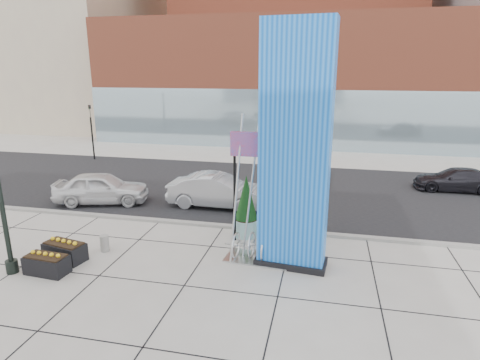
% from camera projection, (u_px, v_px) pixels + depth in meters
% --- Properties ---
extents(ground, '(160.00, 160.00, 0.00)m').
position_uv_depth(ground, '(167.00, 268.00, 13.93)').
color(ground, '#9E9991').
rests_on(ground, ground).
extents(street_asphalt, '(80.00, 12.00, 0.02)m').
position_uv_depth(street_asphalt, '(233.00, 187.00, 23.34)').
color(street_asphalt, black).
rests_on(street_asphalt, ground).
extents(curb_edge, '(80.00, 0.30, 0.12)m').
position_uv_depth(curb_edge, '(202.00, 224.00, 17.68)').
color(curb_edge, gray).
rests_on(curb_edge, ground).
extents(tower_podium, '(34.00, 10.00, 11.00)m').
position_uv_depth(tower_podium, '(284.00, 81.00, 37.65)').
color(tower_podium, '#A4482F').
rests_on(tower_podium, ground).
extents(tower_glass_front, '(34.00, 0.60, 5.00)m').
position_uv_depth(tower_glass_front, '(277.00, 119.00, 33.94)').
color(tower_glass_front, '#8CA5B2').
rests_on(tower_glass_front, ground).
extents(blue_pylon, '(2.56, 1.33, 8.20)m').
position_uv_depth(blue_pylon, '(295.00, 155.00, 13.11)').
color(blue_pylon, blue).
rests_on(blue_pylon, ground).
extents(public_art_sculpture, '(2.42, 1.36, 5.28)m').
position_uv_depth(public_art_sculpture, '(259.00, 224.00, 14.16)').
color(public_art_sculpture, silver).
rests_on(public_art_sculpture, ground).
extents(concrete_bollard, '(0.32, 0.32, 0.63)m').
position_uv_depth(concrete_bollard, '(105.00, 243.00, 15.14)').
color(concrete_bollard, gray).
rests_on(concrete_bollard, ground).
extents(overhead_street_sign, '(2.08, 0.31, 4.41)m').
position_uv_depth(overhead_street_sign, '(254.00, 149.00, 15.03)').
color(overhead_street_sign, black).
rests_on(overhead_street_sign, ground).
extents(round_planter_east, '(0.99, 0.99, 2.48)m').
position_uv_depth(round_planter_east, '(307.00, 211.00, 16.06)').
color(round_planter_east, '#9ACFCC').
rests_on(round_planter_east, ground).
extents(round_planter_mid, '(0.88, 0.88, 2.19)m').
position_uv_depth(round_planter_mid, '(273.00, 212.00, 16.39)').
color(round_planter_mid, '#9ACFCC').
rests_on(round_planter_mid, ground).
extents(round_planter_west, '(1.03, 1.03, 2.57)m').
position_uv_depth(round_planter_west, '(246.00, 208.00, 16.34)').
color(round_planter_west, '#9ACFCC').
rests_on(round_planter_west, ground).
extents(box_planter_north, '(1.61, 1.03, 0.82)m').
position_uv_depth(box_planter_north, '(65.00, 250.00, 14.40)').
color(box_planter_north, black).
rests_on(box_planter_north, ground).
extents(box_planter_south, '(1.47, 0.81, 0.78)m').
position_uv_depth(box_planter_south, '(47.00, 263.00, 13.48)').
color(box_planter_south, black).
rests_on(box_planter_south, ground).
extents(car_white_west, '(5.00, 3.01, 1.59)m').
position_uv_depth(car_white_west, '(101.00, 188.00, 20.43)').
color(car_white_west, silver).
rests_on(car_white_west, ground).
extents(car_silver_mid, '(4.95, 1.75, 1.63)m').
position_uv_depth(car_silver_mid, '(218.00, 191.00, 19.88)').
color(car_silver_mid, '#A8AAB0').
rests_on(car_silver_mid, ground).
extents(car_dark_east, '(4.41, 1.83, 1.27)m').
position_uv_depth(car_dark_east, '(456.00, 180.00, 22.53)').
color(car_dark_east, black).
rests_on(car_dark_east, ground).
extents(traffic_signal, '(0.15, 0.18, 4.10)m').
position_uv_depth(traffic_signal, '(92.00, 129.00, 29.88)').
color(traffic_signal, black).
rests_on(traffic_signal, ground).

